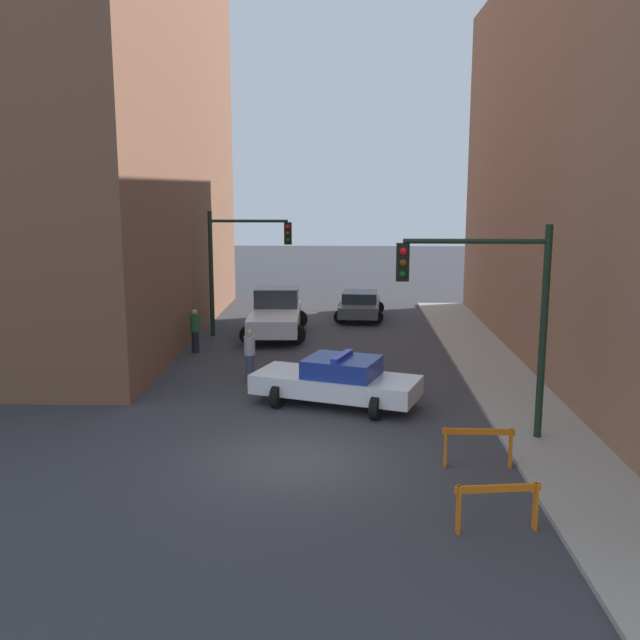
% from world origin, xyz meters
% --- Properties ---
extents(ground_plane, '(120.00, 120.00, 0.00)m').
position_xyz_m(ground_plane, '(0.00, 0.00, 0.00)').
color(ground_plane, '#38383D').
extents(sidewalk_right, '(2.40, 44.00, 0.12)m').
position_xyz_m(sidewalk_right, '(6.20, 0.00, 0.06)').
color(sidewalk_right, '#9E998E').
rests_on(sidewalk_right, ground_plane).
extents(building_corner_left, '(14.00, 20.00, 20.66)m').
position_xyz_m(building_corner_left, '(-12.00, 14.00, 10.33)').
color(building_corner_left, brown).
rests_on(building_corner_left, ground_plane).
extents(traffic_light_near, '(3.64, 0.35, 5.20)m').
position_xyz_m(traffic_light_near, '(4.73, 1.48, 3.53)').
color(traffic_light_near, black).
rests_on(traffic_light_near, sidewalk_right).
extents(traffic_light_far, '(3.44, 0.35, 5.20)m').
position_xyz_m(traffic_light_far, '(-3.30, 13.75, 3.40)').
color(traffic_light_far, black).
rests_on(traffic_light_far, ground_plane).
extents(police_car, '(5.05, 3.29, 1.52)m').
position_xyz_m(police_car, '(0.93, 4.27, 0.72)').
color(police_car, white).
rests_on(police_car, ground_plane).
extents(white_truck, '(2.76, 5.46, 1.90)m').
position_xyz_m(white_truck, '(-1.77, 14.09, 0.91)').
color(white_truck, silver).
rests_on(white_truck, ground_plane).
extents(parked_car_near, '(2.46, 4.41, 1.31)m').
position_xyz_m(parked_car_near, '(1.86, 17.96, 0.67)').
color(parked_car_near, '#474C51').
rests_on(parked_car_near, ground_plane).
extents(pedestrian_crossing, '(0.49, 0.49, 1.66)m').
position_xyz_m(pedestrian_crossing, '(-1.93, 6.94, 0.86)').
color(pedestrian_crossing, '#474C66').
rests_on(pedestrian_crossing, ground_plane).
extents(pedestrian_corner, '(0.47, 0.47, 1.66)m').
position_xyz_m(pedestrian_corner, '(-4.49, 10.67, 0.86)').
color(pedestrian_corner, black).
rests_on(pedestrian_corner, ground_plane).
extents(barrier_front, '(1.59, 0.35, 0.90)m').
position_xyz_m(barrier_front, '(3.91, -3.26, 0.62)').
color(barrier_front, orange).
rests_on(barrier_front, ground_plane).
extents(barrier_mid, '(1.60, 0.18, 0.90)m').
position_xyz_m(barrier_mid, '(4.12, -0.22, 0.62)').
color(barrier_mid, orange).
rests_on(barrier_mid, ground_plane).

